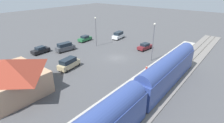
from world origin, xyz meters
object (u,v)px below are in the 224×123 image
object	(u,v)px
pedestrian_on_platform	(171,55)
sedan_maroon	(145,46)
sedan_green	(85,38)
suv_tan	(69,63)
light_pole_lot_center	(96,28)
light_pole_near_platform	(153,38)
sedan_black	(41,50)
suv_white	(118,35)
pedestrian_waiting_far	(146,70)
suv_charcoal	(65,47)
station_building	(9,76)

from	to	relation	value
pedestrian_on_platform	sedan_maroon	bearing A→B (deg)	-17.98
sedan_green	suv_tan	xyz separation A→B (m)	(-11.56, 15.46, 0.27)
light_pole_lot_center	light_pole_near_platform	bearing A→B (deg)	-179.41
suv_tan	light_pole_near_platform	xyz separation A→B (m)	(-11.41, -14.34, 4.17)
sedan_black	light_pole_near_platform	xyz separation A→B (m)	(-24.05, -13.10, 4.44)
suv_white	light_pole_lot_center	bearing A→B (deg)	87.89
pedestrian_waiting_far	sedan_green	xyz separation A→B (m)	(25.56, -8.35, -0.40)
suv_charcoal	sedan_maroon	bearing A→B (deg)	-138.29
sedan_green	light_pole_near_platform	size ratio (longest dim) A/B	0.54
station_building	suv_tan	bearing A→B (deg)	-88.96
light_pole_near_platform	sedan_black	bearing A→B (deg)	28.59
station_building	suv_tan	size ratio (longest dim) A/B	2.08
suv_white	station_building	bearing A→B (deg)	98.70
suv_tan	light_pole_lot_center	size ratio (longest dim) A/B	0.64
sedan_maroon	suv_tan	bearing A→B (deg)	71.89
suv_white	sedan_green	size ratio (longest dim) A/B	1.11
suv_charcoal	sedan_maroon	xyz separation A→B (m)	(-15.66, -13.96, -0.27)
sedan_black	light_pole_lot_center	xyz separation A→B (m)	(-7.06, -12.93, 4.17)
suv_charcoal	sedan_maroon	world-z (taller)	suv_charcoal
suv_tan	sedan_maroon	bearing A→B (deg)	-108.11
station_building	light_pole_lot_center	size ratio (longest dim) A/B	1.33
suv_white	light_pole_near_platform	world-z (taller)	light_pole_near_platform
pedestrian_waiting_far	sedan_green	distance (m)	26.89
sedan_green	suv_tan	bearing A→B (deg)	126.80
station_building	suv_charcoal	bearing A→B (deg)	-61.92
pedestrian_waiting_far	light_pole_lot_center	size ratio (longest dim) A/B	0.21
suv_white	pedestrian_on_platform	bearing A→B (deg)	161.53
sedan_black	suv_tan	world-z (taller)	suv_tan
pedestrian_on_platform	suv_charcoal	bearing A→B (deg)	25.49
pedestrian_waiting_far	suv_charcoal	xyz separation A→B (m)	(23.09, 0.99, -0.13)
sedan_green	suv_tan	world-z (taller)	suv_tan
pedestrian_on_platform	suv_white	distance (m)	20.96
pedestrian_on_platform	sedan_black	size ratio (longest dim) A/B	0.37
station_building	light_pole_lot_center	distance (m)	26.21
pedestrian_on_platform	suv_charcoal	size ratio (longest dim) A/B	0.33
light_pole_near_platform	sedan_green	bearing A→B (deg)	-2.77
pedestrian_on_platform	suv_charcoal	xyz separation A→B (m)	(23.76, 11.33, -0.13)
pedestrian_on_platform	pedestrian_waiting_far	xyz separation A→B (m)	(0.67, 10.34, 0.00)
pedestrian_waiting_far	pedestrian_on_platform	bearing A→B (deg)	-93.70
station_building	sedan_maroon	distance (m)	32.10
suv_white	light_pole_near_platform	distance (m)	19.71
pedestrian_waiting_far	light_pole_near_platform	distance (m)	8.68
suv_white	suv_tan	distance (m)	24.64
pedestrian_on_platform	suv_white	world-z (taller)	suv_white
suv_tan	light_pole_lot_center	xyz separation A→B (m)	(5.58, -14.17, 3.90)
pedestrian_on_platform	light_pole_lot_center	bearing A→B (deg)	9.19
sedan_green	light_pole_lot_center	bearing A→B (deg)	167.85
pedestrian_on_platform	suv_white	xyz separation A→B (m)	(19.88, -6.64, -0.13)
suv_charcoal	sedan_black	world-z (taller)	suv_charcoal
station_building	suv_charcoal	xyz separation A→B (m)	(9.30, -17.44, -1.86)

